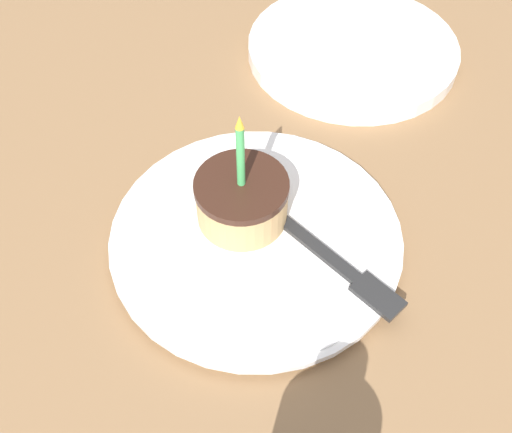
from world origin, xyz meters
The scene contains 5 objects.
ground_plane centered at (0.00, 0.00, -0.02)m, with size 2.40×2.40×0.04m.
plate centered at (0.01, -0.03, 0.01)m, with size 0.27×0.27×0.02m.
cake_slice centered at (-0.01, -0.04, 0.04)m, with size 0.09×0.09×0.12m.
fork centered at (0.04, 0.04, 0.02)m, with size 0.12×0.14×0.00m.
side_plate centered at (-0.29, 0.06, 0.01)m, with size 0.26×0.26×0.02m.
Camera 1 is at (0.34, 0.01, 0.46)m, focal length 42.00 mm.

